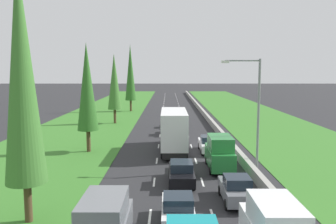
{
  "coord_description": "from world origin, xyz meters",
  "views": [
    {
      "loc": [
        -0.74,
        -3.52,
        8.08
      ],
      "look_at": [
        -0.91,
        51.62,
        1.46
      ],
      "focal_mm": 37.26,
      "sensor_mm": 36.0,
      "label": 1
    }
  ],
  "objects": [
    {
      "name": "white_hatchback_centre_lane",
      "position": [
        -0.23,
        13.88,
        0.84
      ],
      "size": [
        1.74,
        3.9,
        1.72
      ],
      "color": "white",
      "rests_on": "ground"
    },
    {
      "name": "poplar_tree_nearest",
      "position": [
        -8.19,
        14.29,
        8.0
      ],
      "size": [
        2.15,
        2.15,
        13.9
      ],
      "color": "#4C3823",
      "rests_on": "ground"
    },
    {
      "name": "street_light_mast",
      "position": [
        6.29,
        24.67,
        5.23
      ],
      "size": [
        3.2,
        0.28,
        9.0
      ],
      "color": "gray",
      "rests_on": "ground"
    },
    {
      "name": "white_sedan_right_lane",
      "position": [
        3.3,
        30.35,
        0.81
      ],
      "size": [
        1.82,
        4.5,
        1.64
      ],
      "color": "white",
      "rests_on": "ground"
    },
    {
      "name": "grey_hatchback_centre_lane_sixth",
      "position": [
        0.21,
        45.81,
        0.84
      ],
      "size": [
        1.74,
        3.9,
        1.72
      ],
      "color": "slate",
      "rests_on": "ground"
    },
    {
      "name": "poplar_tree_second",
      "position": [
        -8.65,
        30.47,
        6.44
      ],
      "size": [
        2.07,
        2.07,
        10.78
      ],
      "color": "#4C3823",
      "rests_on": "ground"
    },
    {
      "name": "black_sedan_centre_lane",
      "position": [
        0.21,
        20.68,
        0.81
      ],
      "size": [
        1.82,
        4.5,
        1.64
      ],
      "color": "black",
      "rests_on": "ground"
    },
    {
      "name": "grey_hatchback_right_lane",
      "position": [
        3.43,
        17.06,
        0.84
      ],
      "size": [
        1.74,
        3.9,
        1.72
      ],
      "color": "slate",
      "rests_on": "ground"
    },
    {
      "name": "white_box_truck_centre_lane",
      "position": [
        -0.17,
        30.68,
        2.18
      ],
      "size": [
        2.46,
        9.4,
        4.18
      ],
      "color": "black",
      "rests_on": "ground"
    },
    {
      "name": "grass_verge_left",
      "position": [
        -12.65,
        60.0,
        0.02
      ],
      "size": [
        14.0,
        140.0,
        0.04
      ],
      "primitive_type": "cube",
      "color": "#387528",
      "rests_on": "ground"
    },
    {
      "name": "grass_verge_right",
      "position": [
        14.35,
        60.0,
        0.02
      ],
      "size": [
        14.0,
        140.0,
        0.04
      ],
      "primitive_type": "cube",
      "color": "#387528",
      "rests_on": "ground"
    },
    {
      "name": "median_barrier",
      "position": [
        5.7,
        60.0,
        0.42
      ],
      "size": [
        0.44,
        120.0,
        0.85
      ],
      "primitive_type": "cube",
      "color": "#9E9B93",
      "rests_on": "ground"
    },
    {
      "name": "poplar_tree_third",
      "position": [
        -8.85,
        49.16,
        6.32
      ],
      "size": [
        2.06,
        2.06,
        10.55
      ],
      "color": "#4C3823",
      "rests_on": "ground"
    },
    {
      "name": "lane_markings",
      "position": [
        0.0,
        60.0,
        0.01
      ],
      "size": [
        3.64,
        116.0,
        0.01
      ],
      "color": "white",
      "rests_on": "ground"
    },
    {
      "name": "green_van_right_lane",
      "position": [
        3.47,
        24.22,
        1.4
      ],
      "size": [
        1.96,
        4.9,
        2.82
      ],
      "color": "#237A33",
      "rests_on": "ground"
    },
    {
      "name": "grey_hatchback_centre_lane",
      "position": [
        -0.23,
        40.06,
        0.84
      ],
      "size": [
        1.74,
        3.9,
        1.72
      ],
      "color": "slate",
      "rests_on": "ground"
    },
    {
      "name": "poplar_tree_fourth",
      "position": [
        -8.12,
        65.07,
        7.57
      ],
      "size": [
        2.13,
        2.13,
        13.04
      ],
      "color": "#4C3823",
      "rests_on": "ground"
    },
    {
      "name": "ground_plane",
      "position": [
        0.0,
        60.0,
        0.0
      ],
      "size": [
        300.0,
        300.0,
        0.0
      ],
      "primitive_type": "plane",
      "color": "#28282B",
      "rests_on": "ground"
    }
  ]
}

